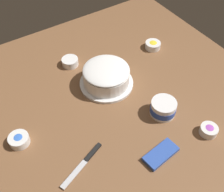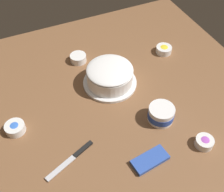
{
  "view_description": "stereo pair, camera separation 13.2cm",
  "coord_description": "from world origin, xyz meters",
  "px_view_note": "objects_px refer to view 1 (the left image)",
  "views": [
    {
      "loc": [
        0.46,
        0.68,
        1.02
      ],
      "look_at": [
        -0.02,
        -0.06,
        0.04
      ],
      "focal_mm": 45.39,
      "sensor_mm": 36.0,
      "label": 1
    },
    {
      "loc": [
        0.34,
        0.75,
        1.02
      ],
      "look_at": [
        -0.02,
        -0.06,
        0.04
      ],
      "focal_mm": 45.39,
      "sensor_mm": 36.0,
      "label": 2
    }
  ],
  "objects_px": {
    "frosting_tub": "(163,108)",
    "sprinkle_bowl_pink": "(70,62)",
    "candy_box_lower": "(161,154)",
    "spreading_knife": "(85,161)",
    "sprinkle_bowl_yellow": "(153,45)",
    "frosted_cake": "(106,76)",
    "sprinkle_bowl_blue": "(19,140)",
    "sprinkle_bowl_rainbow": "(209,130)"
  },
  "relations": [
    {
      "from": "sprinkle_bowl_blue",
      "to": "sprinkle_bowl_yellow",
      "type": "xyz_separation_m",
      "value": [
        -0.86,
        -0.2,
        -0.0
      ]
    },
    {
      "from": "sprinkle_bowl_rainbow",
      "to": "candy_box_lower",
      "type": "xyz_separation_m",
      "value": [
        0.24,
        -0.03,
        -0.01
      ]
    },
    {
      "from": "frosting_tub",
      "to": "sprinkle_bowl_pink",
      "type": "relative_size",
      "value": 1.35
    },
    {
      "from": "sprinkle_bowl_pink",
      "to": "sprinkle_bowl_blue",
      "type": "bearing_deg",
      "value": 38.56
    },
    {
      "from": "candy_box_lower",
      "to": "sprinkle_bowl_pink",
      "type": "bearing_deg",
      "value": -92.49
    },
    {
      "from": "frosting_tub",
      "to": "candy_box_lower",
      "type": "xyz_separation_m",
      "value": [
        0.15,
        0.17,
        -0.03
      ]
    },
    {
      "from": "spreading_knife",
      "to": "sprinkle_bowl_yellow",
      "type": "bearing_deg",
      "value": -147.83
    },
    {
      "from": "frosted_cake",
      "to": "sprinkle_bowl_yellow",
      "type": "relative_size",
      "value": 3.1
    },
    {
      "from": "sprinkle_bowl_blue",
      "to": "sprinkle_bowl_yellow",
      "type": "distance_m",
      "value": 0.89
    },
    {
      "from": "frosting_tub",
      "to": "sprinkle_bowl_yellow",
      "type": "height_order",
      "value": "frosting_tub"
    },
    {
      "from": "spreading_knife",
      "to": "sprinkle_bowl_blue",
      "type": "distance_m",
      "value": 0.3
    },
    {
      "from": "frosted_cake",
      "to": "sprinkle_bowl_yellow",
      "type": "xyz_separation_m",
      "value": [
        -0.37,
        -0.1,
        -0.03
      ]
    },
    {
      "from": "sprinkle_bowl_blue",
      "to": "sprinkle_bowl_yellow",
      "type": "relative_size",
      "value": 1.0
    },
    {
      "from": "frosting_tub",
      "to": "sprinkle_bowl_rainbow",
      "type": "xyz_separation_m",
      "value": [
        -0.1,
        0.19,
        -0.02
      ]
    },
    {
      "from": "candy_box_lower",
      "to": "frosting_tub",
      "type": "bearing_deg",
      "value": -138.42
    },
    {
      "from": "sprinkle_bowl_pink",
      "to": "frosted_cake",
      "type": "bearing_deg",
      "value": 110.6
    },
    {
      "from": "sprinkle_bowl_pink",
      "to": "sprinkle_bowl_yellow",
      "type": "relative_size",
      "value": 1.01
    },
    {
      "from": "frosting_tub",
      "to": "frosted_cake",
      "type": "bearing_deg",
      "value": -68.6
    },
    {
      "from": "frosting_tub",
      "to": "candy_box_lower",
      "type": "height_order",
      "value": "frosting_tub"
    },
    {
      "from": "sprinkle_bowl_pink",
      "to": "sprinkle_bowl_yellow",
      "type": "bearing_deg",
      "value": 164.71
    },
    {
      "from": "sprinkle_bowl_blue",
      "to": "candy_box_lower",
      "type": "height_order",
      "value": "sprinkle_bowl_blue"
    },
    {
      "from": "spreading_knife",
      "to": "sprinkle_bowl_yellow",
      "type": "xyz_separation_m",
      "value": [
        -0.68,
        -0.43,
        0.01
      ]
    },
    {
      "from": "sprinkle_bowl_pink",
      "to": "candy_box_lower",
      "type": "relative_size",
      "value": 0.58
    },
    {
      "from": "sprinkle_bowl_pink",
      "to": "sprinkle_bowl_rainbow",
      "type": "relative_size",
      "value": 1.15
    },
    {
      "from": "sprinkle_bowl_blue",
      "to": "sprinkle_bowl_rainbow",
      "type": "xyz_separation_m",
      "value": [
        -0.7,
        0.39,
        0.0
      ]
    },
    {
      "from": "spreading_knife",
      "to": "sprinkle_bowl_pink",
      "type": "xyz_separation_m",
      "value": [
        -0.22,
        -0.55,
        0.02
      ]
    },
    {
      "from": "frosted_cake",
      "to": "sprinkle_bowl_yellow",
      "type": "bearing_deg",
      "value": -164.76
    },
    {
      "from": "frosting_tub",
      "to": "spreading_knife",
      "type": "xyz_separation_m",
      "value": [
        0.42,
        0.03,
        -0.03
      ]
    },
    {
      "from": "frosting_tub",
      "to": "sprinkle_bowl_blue",
      "type": "relative_size",
      "value": 1.35
    },
    {
      "from": "frosting_tub",
      "to": "sprinkle_bowl_yellow",
      "type": "bearing_deg",
      "value": -122.93
    },
    {
      "from": "frosted_cake",
      "to": "spreading_knife",
      "type": "xyz_separation_m",
      "value": [
        0.3,
        0.32,
        -0.05
      ]
    },
    {
      "from": "sprinkle_bowl_blue",
      "to": "sprinkle_bowl_rainbow",
      "type": "bearing_deg",
      "value": 150.62
    },
    {
      "from": "frosting_tub",
      "to": "sprinkle_bowl_pink",
      "type": "bearing_deg",
      "value": -68.94
    },
    {
      "from": "frosting_tub",
      "to": "candy_box_lower",
      "type": "bearing_deg",
      "value": 48.67
    },
    {
      "from": "frosted_cake",
      "to": "candy_box_lower",
      "type": "bearing_deg",
      "value": 86.29
    },
    {
      "from": "sprinkle_bowl_rainbow",
      "to": "sprinkle_bowl_pink",
      "type": "bearing_deg",
      "value": -67.46
    },
    {
      "from": "frosted_cake",
      "to": "frosting_tub",
      "type": "bearing_deg",
      "value": 111.4
    },
    {
      "from": "spreading_knife",
      "to": "frosting_tub",
      "type": "bearing_deg",
      "value": -176.41
    },
    {
      "from": "spreading_knife",
      "to": "sprinkle_bowl_pink",
      "type": "distance_m",
      "value": 0.59
    },
    {
      "from": "candy_box_lower",
      "to": "sprinkle_bowl_rainbow",
      "type": "bearing_deg",
      "value": 166.96
    },
    {
      "from": "sprinkle_bowl_blue",
      "to": "sprinkle_bowl_pink",
      "type": "height_order",
      "value": "same"
    },
    {
      "from": "frosted_cake",
      "to": "spreading_knife",
      "type": "height_order",
      "value": "frosted_cake"
    }
  ]
}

